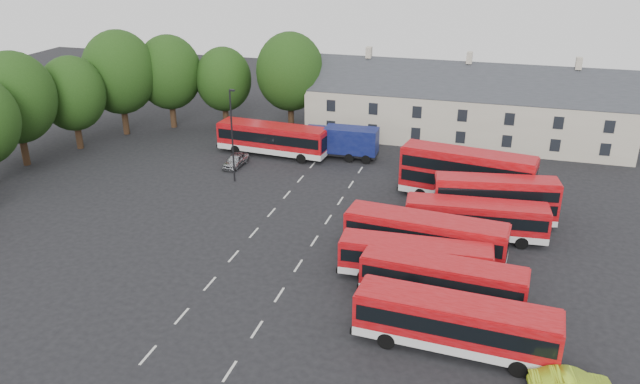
{
  "coord_description": "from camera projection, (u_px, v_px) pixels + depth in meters",
  "views": [
    {
      "loc": [
        17.37,
        -38.92,
        22.14
      ],
      "look_at": [
        4.16,
        6.44,
        2.2
      ],
      "focal_mm": 35.0,
      "sensor_mm": 36.0,
      "label": 1
    }
  ],
  "objects": [
    {
      "name": "bus_north",
      "position": [
        273.0,
        137.0,
        65.38
      ],
      "size": [
        12.01,
        3.7,
        3.34
      ],
      "rotation": [
        0.0,
        0.0,
        -0.08
      ],
      "color": "silver",
      "rests_on": "ground"
    },
    {
      "name": "bus_row_b",
      "position": [
        443.0,
        278.0,
        39.46
      ],
      "size": [
        10.5,
        3.1,
        2.93
      ],
      "rotation": [
        0.0,
        0.0,
        -0.07
      ],
      "color": "silver",
      "rests_on": "ground"
    },
    {
      "name": "treeline",
      "position": [
        133.0,
        84.0,
        67.38
      ],
      "size": [
        29.92,
        32.59,
        12.01
      ],
      "color": "black",
      "rests_on": "ground"
    },
    {
      "name": "lamppost",
      "position": [
        232.0,
        133.0,
        57.56
      ],
      "size": [
        0.62,
        0.3,
        8.9
      ],
      "rotation": [
        0.0,
        0.0,
        -0.15
      ],
      "color": "black",
      "rests_on": "ground"
    },
    {
      "name": "bus_row_a",
      "position": [
        455.0,
        321.0,
        34.85
      ],
      "size": [
        11.43,
        3.3,
        3.19
      ],
      "rotation": [
        0.0,
        0.0,
        -0.06
      ],
      "color": "silver",
      "rests_on": "ground"
    },
    {
      "name": "bus_dd_north",
      "position": [
        467.0,
        173.0,
        53.91
      ],
      "size": [
        11.68,
        4.4,
        4.68
      ],
      "rotation": [
        0.0,
        0.0,
        -0.16
      ],
      "color": "silver",
      "rests_on": "ground"
    },
    {
      "name": "ground",
      "position": [
        244.0,
        244.0,
        47.5
      ],
      "size": [
        140.0,
        140.0,
        0.0
      ],
      "primitive_type": "plane",
      "color": "black",
      "rests_on": "ground"
    },
    {
      "name": "box_truck",
      "position": [
        342.0,
        141.0,
        64.65
      ],
      "size": [
        7.71,
        2.57,
        3.35
      ],
      "rotation": [
        0.0,
        0.0,
        0.02
      ],
      "color": "black",
      "rests_on": "ground"
    },
    {
      "name": "bus_row_d",
      "position": [
        425.0,
        234.0,
        44.73
      ],
      "size": [
        11.73,
        3.64,
        3.26
      ],
      "rotation": [
        0.0,
        0.0,
        -0.09
      ],
      "color": "silver",
      "rests_on": "ground"
    },
    {
      "name": "bus_dd_south",
      "position": [
        495.0,
        198.0,
        50.01
      ],
      "size": [
        9.91,
        3.71,
        3.97
      ],
      "rotation": [
        0.0,
        0.0,
        0.16
      ],
      "color": "silver",
      "rests_on": "ground"
    },
    {
      "name": "bus_row_e",
      "position": [
        476.0,
        217.0,
        47.73
      ],
      "size": [
        10.85,
        3.35,
        3.02
      ],
      "rotation": [
        0.0,
        0.0,
        0.09
      ],
      "color": "silver",
      "rests_on": "ground"
    },
    {
      "name": "bus_row_c",
      "position": [
        415.0,
        257.0,
        42.02
      ],
      "size": [
        10.26,
        2.81,
        2.87
      ],
      "rotation": [
        0.0,
        0.0,
        0.05
      ],
      "color": "silver",
      "rests_on": "ground"
    },
    {
      "name": "silver_car",
      "position": [
        236.0,
        160.0,
        62.83
      ],
      "size": [
        1.69,
        3.84,
        1.29
      ],
      "primitive_type": "imported",
      "rotation": [
        0.0,
        0.0,
        -0.04
      ],
      "color": "#9A9CA1",
      "rests_on": "ground"
    },
    {
      "name": "terrace_houses",
      "position": [
        465.0,
        108.0,
        68.94
      ],
      "size": [
        35.7,
        7.13,
        10.06
      ],
      "color": "beige",
      "rests_on": "ground"
    },
    {
      "name": "lane_markings",
      "position": [
        284.0,
        237.0,
        48.63
      ],
      "size": [
        5.15,
        33.8,
        0.01
      ],
      "color": "beige",
      "rests_on": "ground"
    }
  ]
}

